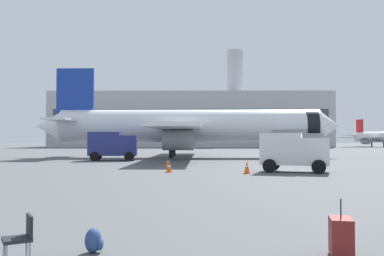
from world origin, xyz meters
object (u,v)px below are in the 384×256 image
object	(u,v)px
gate_chair	(22,236)
safety_cone_mid	(247,167)
cargo_van	(294,150)
rolling_suitcase	(341,236)
safety_cone_far	(169,167)
fuel_truck	(295,143)
traveller_backpack	(94,241)
service_truck	(112,145)
safety_cone_near	(168,163)
airplane_at_gate	(187,126)
airplane_taxiing	(381,137)

from	to	relation	value
gate_chair	safety_cone_mid	bearing A→B (deg)	71.85
cargo_van	rolling_suitcase	xyz separation A→B (m)	(-3.78, -20.26, -1.06)
safety_cone_far	rolling_suitcase	bearing A→B (deg)	-77.34
fuel_truck	traveller_backpack	bearing A→B (deg)	-108.41
safety_cone_mid	traveller_backpack	size ratio (longest dim) A/B	1.72
service_truck	fuel_truck	world-z (taller)	fuel_truck
traveller_backpack	rolling_suitcase	bearing A→B (deg)	-3.28
traveller_backpack	service_truck	bearing A→B (deg)	100.52
fuel_truck	safety_cone_near	xyz separation A→B (m)	(-13.38, -14.12, -1.46)
safety_cone_near	gate_chair	bearing A→B (deg)	-92.04
cargo_van	traveller_backpack	world-z (taller)	cargo_van
service_truck	rolling_suitcase	size ratio (longest dim) A/B	4.52
traveller_backpack	safety_cone_near	bearing A→B (deg)	90.44
service_truck	traveller_backpack	size ratio (longest dim) A/B	10.36
airplane_at_gate	safety_cone_near	xyz separation A→B (m)	(-1.26, -15.91, -3.34)
safety_cone_mid	gate_chair	distance (m)	20.56
airplane_taxiing	airplane_at_gate	bearing A→B (deg)	-129.25
airplane_at_gate	safety_cone_mid	world-z (taller)	airplane_at_gate
safety_cone_mid	traveller_backpack	distance (m)	19.53
airplane_taxiing	safety_cone_mid	distance (m)	92.49
fuel_truck	traveller_backpack	xyz separation A→B (m)	(-13.19, -39.62, -1.54)
service_truck	safety_cone_near	xyz separation A→B (m)	(6.27, -9.34, -1.29)
service_truck	cargo_van	xyz separation A→B (m)	(15.00, -14.85, -0.16)
rolling_suitcase	gate_chair	bearing A→B (deg)	-175.55
airplane_taxiing	cargo_van	distance (m)	89.91
safety_cone_mid	traveller_backpack	world-z (taller)	safety_cone_mid
airplane_at_gate	service_truck	bearing A→B (deg)	-138.91
safety_cone_near	safety_cone_mid	bearing A→B (deg)	-50.75
cargo_van	gate_chair	bearing A→B (deg)	-115.01
cargo_van	airplane_at_gate	bearing A→B (deg)	109.24
airplane_taxiing	safety_cone_mid	bearing A→B (deg)	-118.30
safety_cone_near	safety_cone_mid	world-z (taller)	safety_cone_mid
airplane_at_gate	rolling_suitcase	distance (m)	41.97
service_truck	safety_cone_mid	world-z (taller)	service_truck
rolling_suitcase	gate_chair	size ratio (longest dim) A/B	1.28
service_truck	gate_chair	size ratio (longest dim) A/B	5.78
cargo_van	safety_cone_mid	bearing A→B (deg)	-160.07
airplane_at_gate	fuel_truck	bearing A→B (deg)	-8.39
service_truck	fuel_truck	xyz separation A→B (m)	(19.66, 4.78, 0.16)
safety_cone_mid	safety_cone_far	xyz separation A→B (m)	(-5.02, 0.98, -0.06)
airplane_at_gate	service_truck	distance (m)	10.20
safety_cone_mid	gate_chair	xyz separation A→B (m)	(-6.40, -19.54, 0.09)
service_truck	safety_cone_mid	distance (m)	19.91
cargo_van	safety_cone_far	distance (m)	8.36
cargo_van	safety_cone_mid	size ratio (longest dim) A/B	5.81
airplane_taxiing	traveller_backpack	world-z (taller)	airplane_taxiing
service_truck	safety_cone_far	xyz separation A→B (m)	(6.72, -15.05, -1.26)
airplane_at_gate	fuel_truck	size ratio (longest dim) A/B	5.52
airplane_taxiing	service_truck	distance (m)	85.82
safety_cone_far	traveller_backpack	bearing A→B (deg)	-90.72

